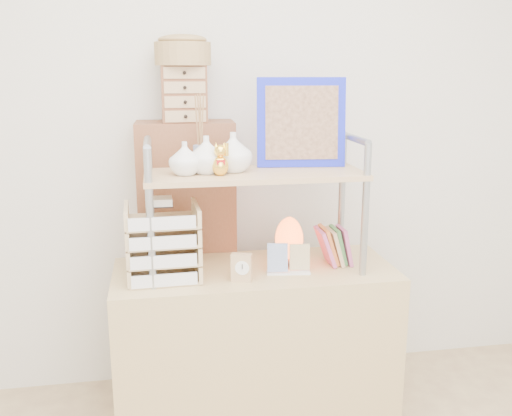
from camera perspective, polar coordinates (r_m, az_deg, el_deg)
The scene contains 10 objects.
room_shell at distance 1.53m, azimuth 5.31°, elevation 17.79°, with size 3.42×3.41×2.61m.
desk at distance 2.61m, azimuth -0.12°, elevation -13.85°, with size 1.20×0.50×0.75m, color tan.
cabinet at distance 2.81m, azimuth -6.74°, elevation -5.28°, with size 0.45×0.24×1.35m, color brown.
hutch at distance 2.36m, azimuth -0.69°, elevation 4.11°, with size 0.90×0.34×0.80m.
letter_tray at distance 2.34m, azimuth -9.28°, elevation -3.83°, with size 0.29×0.27×0.34m.
salt_lamp at distance 2.51m, azimuth 3.31°, elevation -3.18°, with size 0.14×0.13×0.21m.
desk_clock at distance 2.30m, azimuth -1.46°, elevation -5.99°, with size 0.09×0.06×0.12m.
postcard_stand at distance 2.40m, azimuth 3.25°, elevation -5.66°, with size 0.19×0.07×0.13m.
drawer_chest at distance 2.63m, azimuth -7.21°, elevation 11.24°, with size 0.20×0.16×0.25m.
woven_basket at distance 2.64m, azimuth -7.33°, elevation 15.05°, with size 0.25×0.25×0.10m, color olive.
Camera 1 is at (-0.40, -1.08, 1.59)m, focal length 40.00 mm.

